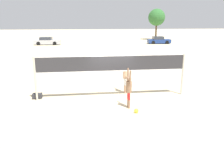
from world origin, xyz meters
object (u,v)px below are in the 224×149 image
Objects in this scene: player_spiker at (129,88)px; parked_car_near at (47,41)px; volleyball_net at (112,67)px; player_blocker at (125,74)px; gear_bag at (37,96)px; volleyball at (136,111)px; tree_left_cluster at (157,17)px; parked_car_mid at (159,40)px.

parked_car_near is (-9.00, 31.12, -0.43)m from player_spiker.
volleyball_net is 3.74× the size of player_blocker.
parked_car_near is (-4.06, 29.13, 0.49)m from gear_bag.
player_spiker is 1.21m from volleyball.
tree_left_cluster reaches higher than volleyball.
player_spiker reaches higher than gear_bag.
gear_bag is at bearing -116.60° from parked_car_mid.
volleyball_net is at bearing -53.25° from player_blocker.
player_spiker is 0.43× the size of parked_car_near.
tree_left_cluster is (23.22, 8.07, 4.38)m from parked_car_near.
player_spiker is (0.65, -1.68, -0.76)m from volleyball_net.
gear_bag is at bearing -79.18° from parked_car_near.
parked_car_near is at bearing 105.84° from volleyball_net.
tree_left_cluster is (13.97, 36.84, 3.79)m from player_blocker.
tree_left_cluster reaches higher than player_blocker.
gear_bag reaches higher than volleyball.
volleyball_net reaches higher than parked_car_mid.
parked_car_near is (-9.24, 31.82, 0.53)m from volleyball.
player_blocker is 3.25m from volleyball.
player_spiker reaches higher than parked_car_mid.
gear_bag is at bearing 68.16° from player_spiker.
tree_left_cluster is at bearing 22.06° from parked_car_near.
volleyball is (-0.00, -3.05, -1.11)m from player_blocker.
volleyball_net is 1.96× the size of parked_car_mid.
volleyball is 33.46m from parked_car_mid.
parked_car_mid is at bearing -104.33° from tree_left_cluster.
gear_bag is (-4.95, 1.98, -0.92)m from player_spiker.
parked_car_mid is (12.02, 30.61, -0.45)m from player_spiker.
tree_left_cluster is at bearing 68.38° from volleyball_net.
parked_car_mid is at bearing -21.45° from player_spiker.
parked_car_near is at bearing -177.33° from parked_car_mid.
player_spiker is 0.29× the size of tree_left_cluster.
player_blocker is 10.76× the size of volleyball.
volleyball_net is 1.82× the size of parked_car_near.
volleyball is at bearing -161.01° from player_spiker.
player_blocker reaches higher than parked_car_near.
tree_left_cluster reaches higher than gear_bag.
gear_bag is 0.12× the size of parked_car_mid.
player_blocker is 30.23m from parked_car_near.
gear_bag is at bearing -117.25° from tree_left_cluster.
parked_car_near reaches higher than parked_car_mid.
gear_bag is at bearing 152.63° from volleyball.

